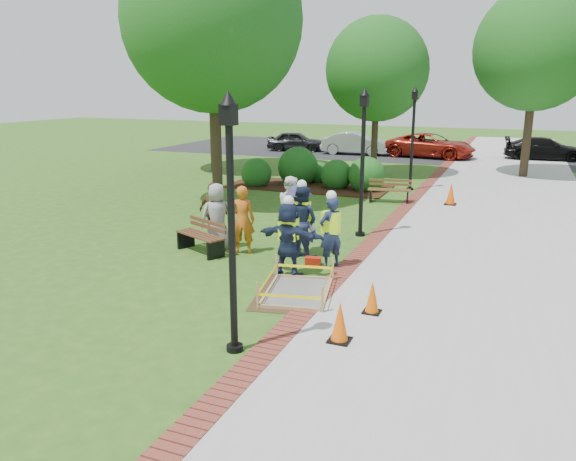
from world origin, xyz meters
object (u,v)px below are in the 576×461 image
at_px(cone_front, 340,323).
at_px(hivis_worker_b, 331,230).
at_px(lamp_near, 231,207).
at_px(hivis_worker_a, 289,236).
at_px(wet_concrete_pad, 298,283).
at_px(bench_near, 201,243).
at_px(hivis_worker_c, 302,219).

bearing_deg(cone_front, hivis_worker_b, 110.41).
height_order(lamp_near, hivis_worker_a, lamp_near).
bearing_deg(hivis_worker_b, lamp_near, -91.19).
distance_m(lamp_near, hivis_worker_a, 4.23).
height_order(cone_front, lamp_near, lamp_near).
bearing_deg(hivis_worker_b, wet_concrete_pad, -92.42).
relative_size(wet_concrete_pad, hivis_worker_b, 1.36).
bearing_deg(cone_front, bench_near, 143.28).
xyz_separation_m(bench_near, hivis_worker_c, (2.58, 0.74, 0.72)).
bearing_deg(cone_front, hivis_worker_a, 126.34).
relative_size(bench_near, hivis_worker_b, 0.87).
distance_m(wet_concrete_pad, hivis_worker_a, 1.40).
xyz_separation_m(lamp_near, hivis_worker_b, (0.10, 4.84, -1.53)).
bearing_deg(bench_near, hivis_worker_a, -15.81).
xyz_separation_m(cone_front, hivis_worker_c, (-2.42, 4.47, 0.63)).
bearing_deg(hivis_worker_c, wet_concrete_pad, -70.74).
bearing_deg(lamp_near, hivis_worker_b, 88.81).
height_order(bench_near, hivis_worker_a, hivis_worker_a).
bearing_deg(wet_concrete_pad, bench_near, 152.22).
bearing_deg(hivis_worker_a, hivis_worker_b, 52.94).
distance_m(cone_front, hivis_worker_c, 5.12).
bearing_deg(lamp_near, cone_front, 32.39).
bearing_deg(hivis_worker_c, lamp_near, -80.80).
xyz_separation_m(cone_front, lamp_near, (-1.54, -0.98, 2.12)).
bearing_deg(bench_near, wet_concrete_pad, -27.78).
relative_size(lamp_near, hivis_worker_a, 2.23).
bearing_deg(wet_concrete_pad, hivis_worker_a, 121.52).
distance_m(cone_front, hivis_worker_a, 3.67).
height_order(wet_concrete_pad, cone_front, cone_front).
distance_m(wet_concrete_pad, bench_near, 3.93).
distance_m(bench_near, hivis_worker_a, 3.03).
bearing_deg(hivis_worker_a, wet_concrete_pad, -58.48).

